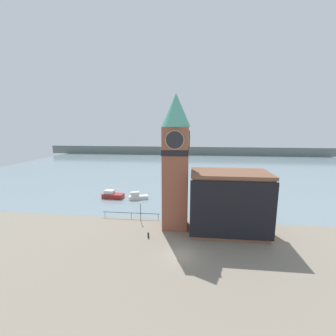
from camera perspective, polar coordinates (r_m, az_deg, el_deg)
The scene contains 10 objects.
ground_plane at distance 31.98m, azimuth 3.11°, elevation -21.13°, with size 160.00×160.00×0.00m, color gray.
water at distance 100.03m, azimuth 5.51°, elevation 0.64°, with size 160.00×120.00×0.00m.
far_shoreline at distance 139.35m, azimuth 5.82°, elevation 4.39°, with size 180.00×3.00×5.00m.
pier_railing at distance 42.95m, azimuth -9.33°, elevation -11.31°, with size 10.74×0.08×1.09m.
clock_tower at distance 36.31m, azimuth 1.96°, elevation 2.29°, with size 4.66×4.66×21.89m.
pier_building at distance 37.15m, azimuth 15.16°, elevation -8.44°, with size 12.12×7.29×9.89m.
boat_near at distance 53.62m, azimuth -7.75°, elevation -7.19°, with size 4.69×2.74×1.80m.
boat_far at distance 55.65m, azimuth -13.93°, elevation -6.69°, with size 5.10×2.60×1.87m.
mooring_bollard_near at distance 35.98m, azimuth -5.02°, elevation -16.53°, with size 0.28×0.28×0.83m.
lamp_post at distance 40.91m, azimuth -7.00°, elevation -10.10°, with size 0.32×0.32×3.47m.
Camera 1 is at (1.44, -27.26, 16.66)m, focal length 24.00 mm.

